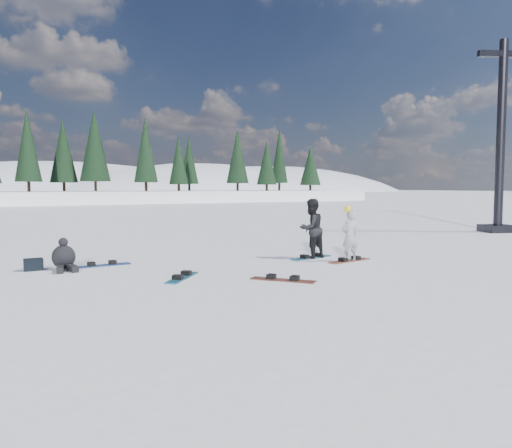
{
  "coord_description": "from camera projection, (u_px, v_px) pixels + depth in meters",
  "views": [
    {
      "loc": [
        -7.86,
        -11.58,
        2.13
      ],
      "look_at": [
        -1.2,
        0.29,
        1.1
      ],
      "focal_mm": 35.0,
      "sensor_mm": 36.0,
      "label": 1
    }
  ],
  "objects": [
    {
      "name": "ground",
      "position": [
        298.0,
        262.0,
        14.06
      ],
      "size": [
        420.0,
        420.0,
        0.0
      ],
      "primitive_type": "plane",
      "color": "white",
      "rests_on": "ground"
    },
    {
      "name": "lift_tower",
      "position": [
        500.0,
        155.0,
        23.03
      ],
      "size": [
        2.32,
        1.74,
        8.8
      ],
      "rotation": [
        0.0,
        0.0,
        -0.42
      ],
      "color": "black",
      "rests_on": "ground"
    },
    {
      "name": "snowboarder_woman",
      "position": [
        350.0,
        235.0,
        14.1
      ],
      "size": [
        0.56,
        0.39,
        1.59
      ],
      "rotation": [
        0.0,
        0.0,
        3.11
      ],
      "color": "#A9A8AE",
      "rests_on": "ground"
    },
    {
      "name": "snowboarder_man",
      "position": [
        311.0,
        229.0,
        14.73
      ],
      "size": [
        0.97,
        0.81,
        1.77
      ],
      "primitive_type": "imported",
      "rotation": [
        0.0,
        0.0,
        3.32
      ],
      "color": "black",
      "rests_on": "ground"
    },
    {
      "name": "seated_rider",
      "position": [
        64.0,
        257.0,
        12.74
      ],
      "size": [
        0.61,
        0.98,
        0.82
      ],
      "rotation": [
        0.0,
        0.0,
        -0.04
      ],
      "color": "black",
      "rests_on": "ground"
    },
    {
      "name": "gear_bag",
      "position": [
        33.0,
        265.0,
        12.63
      ],
      "size": [
        0.45,
        0.3,
        0.3
      ],
      "primitive_type": "cube",
      "rotation": [
        0.0,
        0.0,
        -0.01
      ],
      "color": "black",
      "rests_on": "ground"
    },
    {
      "name": "snowboard_woman",
      "position": [
        350.0,
        261.0,
        14.16
      ],
      "size": [
        1.53,
        0.53,
        0.03
      ],
      "primitive_type": "cube",
      "rotation": [
        0.0,
        0.0,
        0.17
      ],
      "color": "#9C4222",
      "rests_on": "ground"
    },
    {
      "name": "snowboard_man",
      "position": [
        311.0,
        258.0,
        14.8
      ],
      "size": [
        1.53,
        0.58,
        0.03
      ],
      "primitive_type": "cube",
      "rotation": [
        0.0,
        0.0,
        0.21
      ],
      "color": "#186287",
      "rests_on": "ground"
    },
    {
      "name": "snowboard_loose_c",
      "position": [
        102.0,
        265.0,
        13.34
      ],
      "size": [
        1.51,
        0.34,
        0.03
      ],
      "primitive_type": "cube",
      "rotation": [
        0.0,
        0.0,
        0.04
      ],
      "color": "#1A4393",
      "rests_on": "ground"
    },
    {
      "name": "snowboard_loose_b",
      "position": [
        283.0,
        280.0,
        11.26
      ],
      "size": [
        1.16,
        1.34,
        0.03
      ],
      "primitive_type": "cube",
      "rotation": [
        0.0,
        0.0,
        -0.89
      ],
      "color": "maroon",
      "rests_on": "ground"
    },
    {
      "name": "snowboard_loose_a",
      "position": [
        182.0,
        278.0,
        11.55
      ],
      "size": [
        1.2,
        1.31,
        0.03
      ],
      "primitive_type": "cube",
      "rotation": [
        0.0,
        0.0,
        0.85
      ],
      "color": "#19668C",
      "rests_on": "ground"
    }
  ]
}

